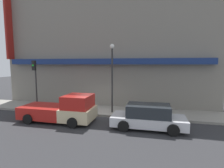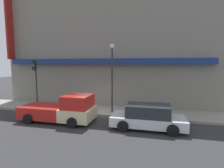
# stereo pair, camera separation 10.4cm
# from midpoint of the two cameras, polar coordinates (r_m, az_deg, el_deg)

# --- Properties ---
(ground_plane) EXTENTS (80.00, 80.00, 0.00)m
(ground_plane) POSITION_cam_midpoint_polar(r_m,az_deg,el_deg) (13.59, -6.13, -10.43)
(ground_plane) COLOR #2D2D30
(sidewalk) EXTENTS (36.00, 2.92, 0.18)m
(sidewalk) POSITION_cam_midpoint_polar(r_m,az_deg,el_deg) (14.89, -4.23, -8.53)
(sidewalk) COLOR gray
(sidewalk) RESTS_ON ground
(building) EXTENTS (19.80, 3.80, 11.46)m
(building) POSITION_cam_midpoint_polar(r_m,az_deg,el_deg) (17.30, -1.40, 12.40)
(building) COLOR gray
(building) RESTS_ON ground
(pickup_truck) EXTENTS (5.13, 2.29, 1.89)m
(pickup_truck) POSITION_cam_midpoint_polar(r_m,az_deg,el_deg) (12.65, -15.67, -8.07)
(pickup_truck) COLOR beige
(pickup_truck) RESTS_ON ground
(parked_car) EXTENTS (4.48, 2.01, 1.49)m
(parked_car) POSITION_cam_midpoint_polar(r_m,az_deg,el_deg) (11.15, 11.87, -10.47)
(parked_car) COLOR silver
(parked_car) RESTS_ON ground
(fire_hydrant) EXTENTS (0.21, 0.21, 0.75)m
(fire_hydrant) POSITION_cam_midpoint_polar(r_m,az_deg,el_deg) (14.82, -10.74, -6.87)
(fire_hydrant) COLOR #196633
(fire_hydrant) RESTS_ON sidewalk
(street_lamp) EXTENTS (0.36, 0.36, 5.29)m
(street_lamp) POSITION_cam_midpoint_polar(r_m,az_deg,el_deg) (13.41, 0.26, 4.61)
(street_lamp) COLOR #2D2D2D
(street_lamp) RESTS_ON sidewalk
(traffic_light) EXTENTS (0.28, 0.42, 4.06)m
(traffic_light) POSITION_cam_midpoint_polar(r_m,az_deg,el_deg) (15.76, -23.55, 2.34)
(traffic_light) COLOR #2D2D2D
(traffic_light) RESTS_ON sidewalk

